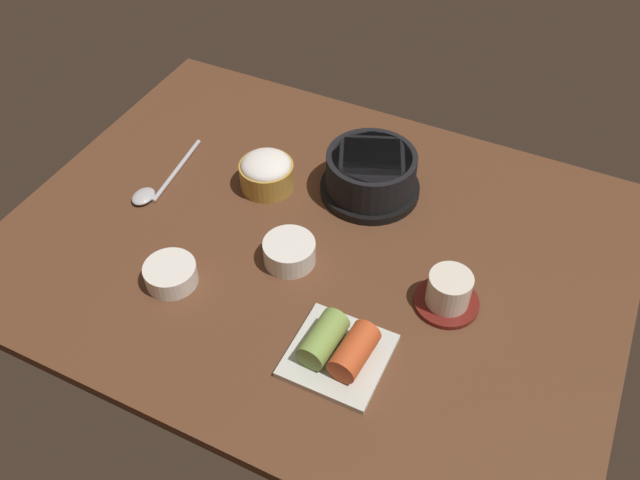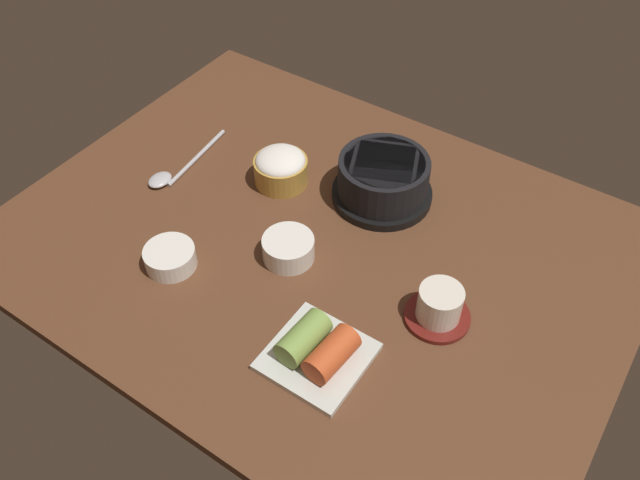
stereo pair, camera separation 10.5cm
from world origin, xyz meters
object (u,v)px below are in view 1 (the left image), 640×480
(stone_pot, at_px, (371,174))
(rice_bowl, at_px, (266,172))
(side_bowl_near, at_px, (171,273))
(spoon, at_px, (155,187))
(banchan_cup_center, at_px, (289,251))
(tea_cup_with_saucer, at_px, (449,292))
(kimchi_plate, at_px, (338,349))

(stone_pot, xyz_separation_m, rice_bowl, (-0.17, -0.07, -0.01))
(side_bowl_near, height_order, spoon, side_bowl_near)
(stone_pot, xyz_separation_m, side_bowl_near, (-0.20, -0.32, -0.02))
(banchan_cup_center, bearing_deg, rice_bowl, 130.05)
(banchan_cup_center, bearing_deg, side_bowl_near, -140.75)
(tea_cup_with_saucer, xyz_separation_m, spoon, (-0.55, 0.02, -0.02))
(tea_cup_with_saucer, xyz_separation_m, kimchi_plate, (-0.11, -0.16, -0.01))
(rice_bowl, relative_size, banchan_cup_center, 1.15)
(rice_bowl, height_order, spoon, rice_bowl)
(rice_bowl, height_order, banchan_cup_center, rice_bowl)
(stone_pot, height_order, banchan_cup_center, stone_pot)
(tea_cup_with_saucer, bearing_deg, spoon, 177.73)
(spoon, bearing_deg, banchan_cup_center, -8.97)
(stone_pot, relative_size, rice_bowl, 1.83)
(side_bowl_near, xyz_separation_m, spoon, (-0.15, 0.16, -0.01))
(rice_bowl, bearing_deg, kimchi_plate, -45.99)
(kimchi_plate, height_order, spoon, kimchi_plate)
(banchan_cup_center, height_order, kimchi_plate, kimchi_plate)
(tea_cup_with_saucer, height_order, banchan_cup_center, tea_cup_with_saucer)
(banchan_cup_center, xyz_separation_m, side_bowl_near, (-0.14, -0.12, -0.00))
(spoon, bearing_deg, side_bowl_near, -47.97)
(tea_cup_with_saucer, relative_size, side_bowl_near, 1.21)
(tea_cup_with_saucer, bearing_deg, rice_bowl, 162.61)
(tea_cup_with_saucer, height_order, side_bowl_near, tea_cup_with_saucer)
(banchan_cup_center, bearing_deg, spoon, 171.03)
(tea_cup_with_saucer, relative_size, spoon, 0.49)
(tea_cup_with_saucer, xyz_separation_m, side_bowl_near, (-0.40, -0.14, -0.01))
(rice_bowl, relative_size, tea_cup_with_saucer, 0.98)
(tea_cup_with_saucer, height_order, kimchi_plate, tea_cup_with_saucer)
(stone_pot, distance_m, side_bowl_near, 0.38)
(rice_bowl, bearing_deg, stone_pot, 21.08)
(tea_cup_with_saucer, relative_size, kimchi_plate, 0.73)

